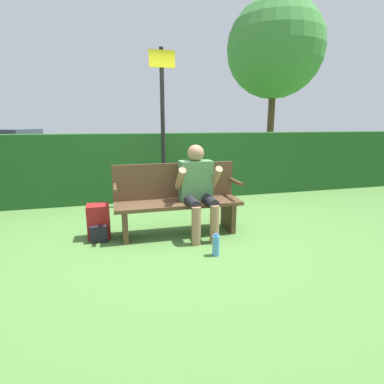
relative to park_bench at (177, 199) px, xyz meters
The scene contains 9 objects.
ground_plane 0.45m from the park_bench, 90.00° to the right, with size 40.00×40.00×0.00m, color #4C7A38.
hedge_back 1.91m from the park_bench, 90.00° to the left, with size 12.00×0.49×1.22m.
park_bench is the anchor object (origin of this frame).
person_seated 0.32m from the park_bench, 28.11° to the right, with size 0.54×0.61×1.14m.
backpack 1.02m from the park_bench, behind, with size 0.27×0.31×0.42m.
water_bottle 0.91m from the park_bench, 73.04° to the right, with size 0.08×0.08×0.25m.
signpost 1.70m from the park_bench, 87.58° to the left, with size 0.41×0.09×2.56m.
parked_car 10.32m from the park_bench, 116.00° to the left, with size 2.87×4.36×1.18m.
tree 8.09m from the park_bench, 52.16° to the left, with size 3.13×3.13×5.32m.
Camera 1 is at (-0.77, -3.58, 1.40)m, focal length 28.00 mm.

